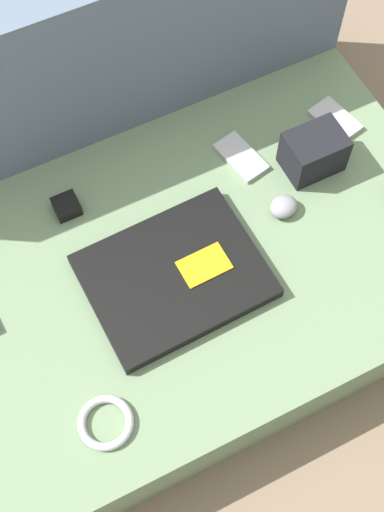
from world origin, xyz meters
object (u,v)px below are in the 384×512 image
computer_mouse (284,207)px  phone_silver (335,120)px  laptop (175,276)px  charger_brick (67,206)px  camera_pouch (314,152)px  phone_small (241,157)px

computer_mouse → phone_silver: 0.25m
laptop → phone_silver: 0.49m
computer_mouse → charger_brick: bearing=141.9°
laptop → computer_mouse: (0.25, 0.04, 0.00)m
computer_mouse → phone_silver: bearing=22.8°
phone_silver → camera_pouch: camera_pouch is taller
laptop → camera_pouch: camera_pouch is taller
camera_pouch → phone_silver: bearing=34.9°
computer_mouse → phone_silver: size_ratio=0.57×
laptop → phone_silver: bearing=19.4°
computer_mouse → phone_silver: computer_mouse is taller
camera_pouch → charger_brick: (-0.48, 0.12, -0.03)m
computer_mouse → phone_small: 0.15m
phone_silver → camera_pouch: bearing=-157.7°
computer_mouse → charger_brick: 0.42m
computer_mouse → phone_small: computer_mouse is taller
phone_silver → camera_pouch: size_ratio=1.02×
phone_small → phone_silver: bearing=-13.1°
laptop → computer_mouse: size_ratio=4.99×
laptop → phone_small: (0.24, 0.18, -0.01)m
charger_brick → phone_silver: bearing=-4.9°
computer_mouse → charger_brick: computer_mouse is taller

